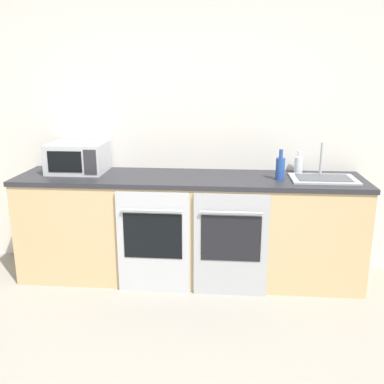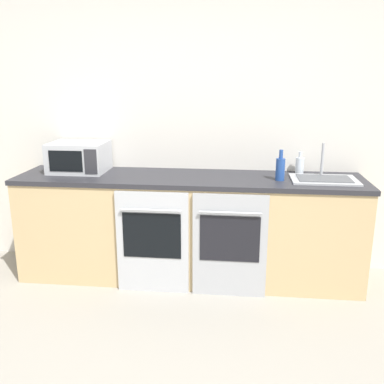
% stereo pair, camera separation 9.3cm
% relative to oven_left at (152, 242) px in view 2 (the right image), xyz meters
% --- Properties ---
extents(wall_back, '(10.00, 0.06, 2.60)m').
position_rel_oven_left_xyz_m(wall_back, '(0.26, 0.69, 0.86)').
color(wall_back, silver).
rests_on(wall_back, ground_plane).
extents(counter_back, '(2.99, 0.67, 0.93)m').
position_rel_oven_left_xyz_m(counter_back, '(0.26, 0.34, 0.02)').
color(counter_back, tan).
rests_on(counter_back, ground_plane).
extents(oven_left, '(0.60, 0.06, 0.87)m').
position_rel_oven_left_xyz_m(oven_left, '(0.00, 0.00, 0.00)').
color(oven_left, '#B7BABF').
rests_on(oven_left, ground_plane).
extents(oven_right, '(0.60, 0.06, 0.87)m').
position_rel_oven_left_xyz_m(oven_right, '(0.63, 0.00, 0.00)').
color(oven_right, '#A8AAAF').
rests_on(oven_right, ground_plane).
extents(microwave, '(0.49, 0.40, 0.26)m').
position_rel_oven_left_xyz_m(microwave, '(-0.74, 0.43, 0.62)').
color(microwave, '#B7BABF').
rests_on(microwave, counter_back).
extents(bottle_clear, '(0.07, 0.07, 0.19)m').
position_rel_oven_left_xyz_m(bottle_clear, '(1.23, 0.57, 0.56)').
color(bottle_clear, silver).
rests_on(bottle_clear, counter_back).
extents(bottle_blue, '(0.08, 0.08, 0.26)m').
position_rel_oven_left_xyz_m(bottle_blue, '(1.03, 0.28, 0.58)').
color(bottle_blue, '#234793').
rests_on(bottle_blue, counter_back).
extents(sink, '(0.54, 0.36, 0.29)m').
position_rel_oven_left_xyz_m(sink, '(1.39, 0.32, 0.50)').
color(sink, '#A8AAAF').
rests_on(sink, counter_back).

